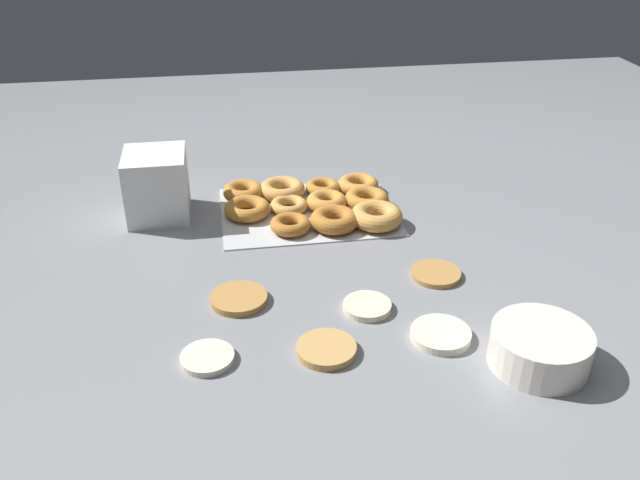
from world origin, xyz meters
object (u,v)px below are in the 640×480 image
(container_stack, at_px, (157,185))
(batter_bowl, at_px, (540,348))
(pancake_5, at_px, (436,274))
(pancake_3, at_px, (239,299))
(pancake_0, at_px, (367,306))
(pancake_1, at_px, (326,349))
(pancake_2, at_px, (207,358))
(donut_tray, at_px, (315,204))
(pancake_4, at_px, (441,335))

(container_stack, bearing_deg, batter_bowl, 134.67)
(pancake_5, bearing_deg, pancake_3, 4.12)
(pancake_0, xyz_separation_m, pancake_1, (0.09, 0.11, 0.00))
(pancake_2, bearing_deg, batter_bowl, 170.14)
(pancake_5, bearing_deg, donut_tray, -58.72)
(donut_tray, bearing_deg, pancake_1, 83.34)
(pancake_1, height_order, batter_bowl, batter_bowl)
(pancake_0, xyz_separation_m, donut_tray, (0.03, -0.41, 0.01))
(pancake_3, distance_m, pancake_5, 0.39)
(pancake_0, distance_m, donut_tray, 0.41)
(pancake_0, xyz_separation_m, container_stack, (0.39, -0.45, 0.07))
(pancake_3, bearing_deg, pancake_2, 69.62)
(pancake_0, distance_m, pancake_4, 0.15)
(pancake_1, bearing_deg, pancake_2, -2.99)
(pancake_2, bearing_deg, pancake_3, -110.38)
(pancake_4, distance_m, donut_tray, 0.53)
(pancake_0, height_order, container_stack, container_stack)
(pancake_0, xyz_separation_m, batter_bowl, (-0.24, 0.19, 0.03))
(batter_bowl, bearing_deg, pancake_0, -38.78)
(pancake_3, relative_size, batter_bowl, 0.66)
(donut_tray, bearing_deg, pancake_5, 121.28)
(pancake_4, height_order, donut_tray, donut_tray)
(pancake_1, height_order, container_stack, container_stack)
(batter_bowl, bearing_deg, pancake_3, -28.47)
(pancake_0, bearing_deg, pancake_5, -150.49)
(pancake_3, distance_m, container_stack, 0.42)
(pancake_3, bearing_deg, batter_bowl, 151.53)
(pancake_5, relative_size, donut_tray, 0.25)
(pancake_3, height_order, pancake_5, pancake_3)
(pancake_2, height_order, batter_bowl, batter_bowl)
(pancake_0, xyz_separation_m, pancake_3, (0.23, -0.06, 0.00))
(pancake_0, bearing_deg, pancake_3, -15.03)
(pancake_0, relative_size, pancake_3, 0.83)
(pancake_4, distance_m, batter_bowl, 0.16)
(container_stack, bearing_deg, pancake_4, 132.13)
(pancake_3, xyz_separation_m, pancake_5, (-0.39, -0.03, -0.00))
(pancake_4, relative_size, container_stack, 0.69)
(pancake_1, relative_size, batter_bowl, 0.63)
(pancake_2, xyz_separation_m, pancake_5, (-0.45, -0.19, -0.00))
(pancake_4, xyz_separation_m, donut_tray, (0.14, -0.51, 0.01))
(pancake_1, bearing_deg, batter_bowl, 166.24)
(pancake_4, bearing_deg, pancake_1, 2.28)
(pancake_4, relative_size, batter_bowl, 0.64)
(pancake_4, height_order, container_stack, container_stack)
(pancake_1, height_order, pancake_2, pancake_1)
(pancake_3, relative_size, pancake_5, 1.08)
(pancake_5, relative_size, container_stack, 0.65)
(pancake_4, xyz_separation_m, pancake_5, (-0.05, -0.19, -0.00))
(donut_tray, bearing_deg, container_stack, -6.14)
(pancake_3, height_order, pancake_4, pancake_4)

